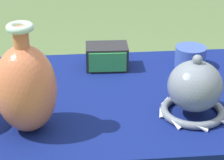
{
  "coord_description": "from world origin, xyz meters",
  "views": [
    {
      "loc": [
        -0.14,
        -1.16,
        1.4
      ],
      "look_at": [
        -0.04,
        -0.11,
        0.88
      ],
      "focal_mm": 70.0,
      "sensor_mm": 36.0,
      "label": 1
    }
  ],
  "objects": [
    {
      "name": "mosaic_tile_box",
      "position": [
        -0.03,
        0.2,
        0.82
      ],
      "size": [
        0.14,
        0.11,
        0.08
      ],
      "rotation": [
        0.0,
        0.0,
        -0.03
      ],
      "color": "#232328",
      "rests_on": "display_table"
    },
    {
      "name": "display_table",
      "position": [
        0.0,
        -0.01,
        0.69
      ],
      "size": [
        1.11,
        0.66,
        0.78
      ],
      "color": "brown",
      "rests_on": "ground_plane"
    },
    {
      "name": "vase_dome_bell",
      "position": [
        0.18,
        -0.14,
        0.85
      ],
      "size": [
        0.19,
        0.19,
        0.18
      ],
      "color": "slate",
      "rests_on": "display_table"
    },
    {
      "name": "pot_squat_cobalt",
      "position": [
        0.25,
        0.18,
        0.81
      ],
      "size": [
        0.11,
        0.11,
        0.07
      ],
      "primitive_type": "cylinder",
      "color": "#3851A8",
      "rests_on": "display_table"
    },
    {
      "name": "vase_tall_bulbous",
      "position": [
        -0.27,
        -0.17,
        0.9
      ],
      "size": [
        0.16,
        0.16,
        0.29
      ],
      "color": "#BC6642",
      "rests_on": "display_table"
    }
  ]
}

